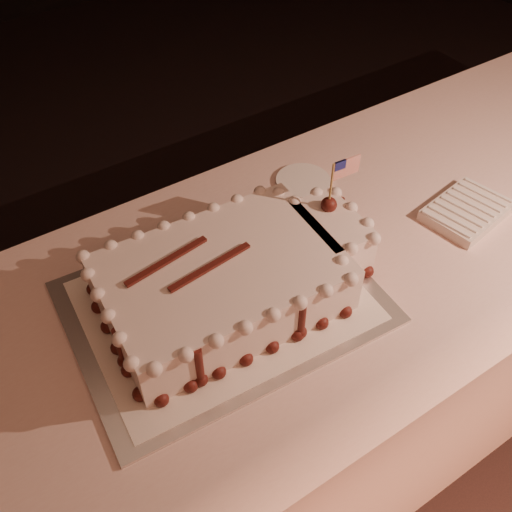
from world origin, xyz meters
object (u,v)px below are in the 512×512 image
sheet_cake (236,277)px  side_plate (303,181)px  cake_board (223,302)px  banquet_table (339,336)px  napkin_stack (466,211)px

sheet_cake → side_plate: bearing=33.9°
cake_board → sheet_cake: size_ratio=1.03×
sheet_cake → banquet_table: bearing=-0.2°
banquet_table → side_plate: size_ratio=17.58×
cake_board → side_plate: 0.43m
cake_board → napkin_stack: napkin_stack is taller
banquet_table → napkin_stack: (0.27, -0.08, 0.39)m
side_plate → napkin_stack: bearing=-51.2°
cake_board → side_plate: size_ratio=4.42×
cake_board → sheet_cake: 0.07m
side_plate → banquet_table: bearing=-94.4°
cake_board → sheet_cake: (0.03, -0.00, 0.06)m
napkin_stack → side_plate: size_ratio=1.55×
banquet_table → napkin_stack: bearing=-17.1°
banquet_table → side_plate: side_plate is taller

